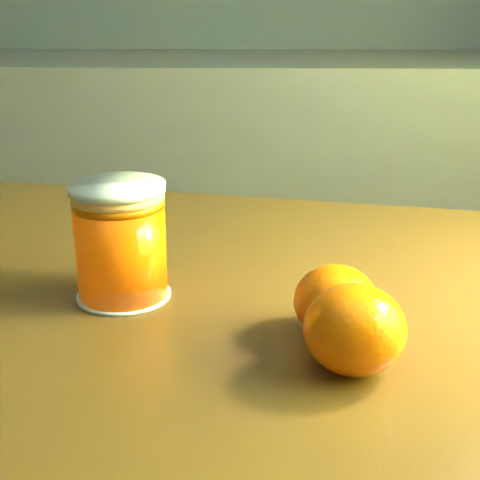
{
  "coord_description": "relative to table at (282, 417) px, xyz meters",
  "views": [
    {
      "loc": [
        0.73,
        -0.42,
        1.05
      ],
      "look_at": [
        0.72,
        0.16,
        0.84
      ],
      "focal_mm": 50.0,
      "sensor_mm": 36.0,
      "label": 1
    }
  ],
  "objects": [
    {
      "name": "kitchen_counter",
      "position": [
        -0.76,
        1.35,
        -0.24
      ],
      "size": [
        3.15,
        0.6,
        0.9
      ],
      "primitive_type": "cube",
      "color": "#515055",
      "rests_on": "ground"
    },
    {
      "name": "juice_glass",
      "position": [
        -0.15,
        0.04,
        0.15
      ],
      "size": [
        0.09,
        0.09,
        0.11
      ],
      "rotation": [
        0.0,
        0.0,
        -0.11
      ],
      "color": "#E55104",
      "rests_on": "table"
    },
    {
      "name": "table",
      "position": [
        0.0,
        0.0,
        0.0
      ],
      "size": [
        1.17,
        0.92,
        0.79
      ],
      "rotation": [
        0.0,
        0.0,
        -0.19
      ],
      "color": "brown",
      "rests_on": "ground"
    },
    {
      "name": "orange_front",
      "position": [
        0.05,
        -0.08,
        0.13
      ],
      "size": [
        0.08,
        0.08,
        0.07
      ],
      "primitive_type": "ellipsoid",
      "rotation": [
        0.0,
        0.0,
        0.05
      ],
      "color": "#E96104",
      "rests_on": "table"
    },
    {
      "name": "orange_back",
      "position": [
        0.04,
        -0.03,
        0.13
      ],
      "size": [
        0.08,
        0.08,
        0.06
      ],
      "primitive_type": "ellipsoid",
      "rotation": [
        0.0,
        0.0,
        -0.2
      ],
      "color": "#E96104",
      "rests_on": "table"
    }
  ]
}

